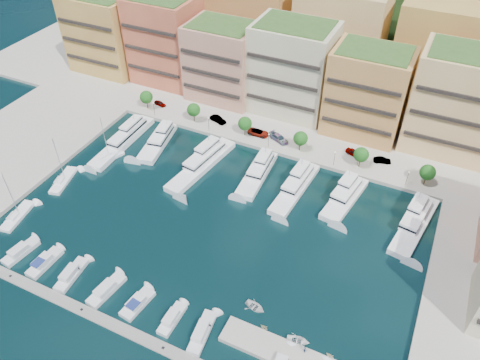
# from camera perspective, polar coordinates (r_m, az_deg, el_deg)

# --- Properties ---
(ground) EXTENTS (400.00, 400.00, 0.00)m
(ground) POSITION_cam_1_polar(r_m,az_deg,el_deg) (104.94, -3.24, -5.60)
(ground) COLOR black
(ground) RESTS_ON ground
(north_quay) EXTENTS (220.00, 64.00, 2.00)m
(north_quay) POSITION_cam_1_polar(r_m,az_deg,el_deg) (150.44, 8.09, 10.05)
(north_quay) COLOR #9E998E
(north_quay) RESTS_ON ground
(hillside) EXTENTS (240.00, 40.00, 58.00)m
(hillside) POSITION_cam_1_polar(r_m,az_deg,el_deg) (192.11, 13.04, 16.48)
(hillside) COLOR #223E19
(hillside) RESTS_ON ground
(south_pontoon) EXTENTS (72.00, 2.20, 0.35)m
(south_pontoon) POSITION_cam_1_polar(r_m,az_deg,el_deg) (91.53, -14.27, -17.19)
(south_pontoon) COLOR gray
(south_pontoon) RESTS_ON ground
(apartment_0) EXTENTS (22.00, 16.50, 24.80)m
(apartment_0) POSITION_cam_1_polar(r_m,az_deg,el_deg) (164.68, -16.17, 16.89)
(apartment_0) COLOR gold
(apartment_0) RESTS_ON north_quay
(apartment_1) EXTENTS (20.00, 16.50, 26.80)m
(apartment_1) POSITION_cam_1_polar(r_m,az_deg,el_deg) (153.05, -9.09, 16.55)
(apartment_1) COLOR #DA6C48
(apartment_1) RESTS_ON north_quay
(apartment_2) EXTENTS (20.00, 15.50, 22.80)m
(apartment_2) POSITION_cam_1_polar(r_m,az_deg,el_deg) (142.39, -2.11, 14.23)
(apartment_2) COLOR tan
(apartment_2) RESTS_ON north_quay
(apartment_3) EXTENTS (22.00, 16.50, 25.80)m
(apartment_3) POSITION_cam_1_polar(r_m,az_deg,el_deg) (135.95, 6.39, 13.35)
(apartment_3) COLOR beige
(apartment_3) RESTS_ON north_quay
(apartment_4) EXTENTS (20.00, 15.50, 23.80)m
(apartment_4) POSITION_cam_1_polar(r_m,az_deg,el_deg) (130.16, 15.26, 10.30)
(apartment_4) COLOR tan
(apartment_4) RESTS_ON north_quay
(apartment_5) EXTENTS (22.00, 16.50, 26.80)m
(apartment_5) POSITION_cam_1_polar(r_m,az_deg,el_deg) (130.25, 24.99, 8.56)
(apartment_5) COLOR #F1C380
(apartment_5) RESTS_ON north_quay
(backblock_0) EXTENTS (26.00, 18.00, 30.00)m
(backblock_0) POSITION_cam_1_polar(r_m,az_deg,el_deg) (175.05, -8.27, 20.37)
(backblock_0) COLOR beige
(backblock_0) RESTS_ON north_quay
(backblock_1) EXTENTS (26.00, 18.00, 30.00)m
(backblock_1) POSITION_cam_1_polar(r_m,az_deg,el_deg) (161.40, 1.30, 18.97)
(backblock_1) COLOR tan
(backblock_1) RESTS_ON north_quay
(backblock_2) EXTENTS (26.00, 18.00, 30.00)m
(backblock_2) POSITION_cam_1_polar(r_m,az_deg,el_deg) (152.51, 12.07, 16.78)
(backblock_2) COLOR #F1C380
(backblock_2) RESTS_ON north_quay
(backblock_3) EXTENTS (26.00, 18.00, 30.00)m
(backblock_3) POSITION_cam_1_polar(r_m,az_deg,el_deg) (149.22, 23.42, 13.80)
(backblock_3) COLOR gold
(backblock_3) RESTS_ON north_quay
(tree_0) EXTENTS (3.80, 3.80, 5.65)m
(tree_0) POSITION_cam_1_polar(r_m,az_deg,el_deg) (141.99, -11.35, 9.87)
(tree_0) COLOR #473323
(tree_0) RESTS_ON north_quay
(tree_1) EXTENTS (3.80, 3.80, 5.65)m
(tree_1) POSITION_cam_1_polar(r_m,az_deg,el_deg) (134.05, -5.67, 8.51)
(tree_1) COLOR #473323
(tree_1) RESTS_ON north_quay
(tree_2) EXTENTS (3.80, 3.80, 5.65)m
(tree_2) POSITION_cam_1_polar(r_m,az_deg,el_deg) (127.62, 0.60, 6.90)
(tree_2) COLOR #473323
(tree_2) RESTS_ON north_quay
(tree_3) EXTENTS (3.80, 3.80, 5.65)m
(tree_3) POSITION_cam_1_polar(r_m,az_deg,el_deg) (122.96, 7.39, 5.05)
(tree_3) COLOR #473323
(tree_3) RESTS_ON north_quay
(tree_4) EXTENTS (3.80, 3.80, 5.65)m
(tree_4) POSITION_cam_1_polar(r_m,az_deg,el_deg) (120.25, 14.56, 3.01)
(tree_4) COLOR #473323
(tree_4) RESTS_ON north_quay
(tree_5) EXTENTS (3.80, 3.80, 5.65)m
(tree_5) POSITION_cam_1_polar(r_m,az_deg,el_deg) (119.65, 21.90, 0.87)
(tree_5) COLOR #473323
(tree_5) RESTS_ON north_quay
(lamppost_0) EXTENTS (0.30, 0.30, 4.20)m
(lamppost_0) POSITION_cam_1_polar(r_m,az_deg,el_deg) (138.78, -10.47, 8.77)
(lamppost_0) COLOR black
(lamppost_0) RESTS_ON north_quay
(lamppost_1) EXTENTS (0.30, 0.30, 4.20)m
(lamppost_1) POSITION_cam_1_polar(r_m,az_deg,el_deg) (130.28, -3.85, 7.10)
(lamppost_1) COLOR black
(lamppost_1) RESTS_ON north_quay
(lamppost_2) EXTENTS (0.30, 0.30, 4.20)m
(lamppost_2) POSITION_cam_1_polar(r_m,az_deg,el_deg) (123.83, 3.51, 5.11)
(lamppost_2) COLOR black
(lamppost_2) RESTS_ON north_quay
(lamppost_3) EXTENTS (0.30, 0.30, 4.20)m
(lamppost_3) POSITION_cam_1_polar(r_m,az_deg,el_deg) (119.76, 11.47, 2.85)
(lamppost_3) COLOR black
(lamppost_3) RESTS_ON north_quay
(lamppost_4) EXTENTS (0.30, 0.30, 4.20)m
(lamppost_4) POSITION_cam_1_polar(r_m,az_deg,el_deg) (118.31, 19.78, 0.43)
(lamppost_4) COLOR black
(lamppost_4) RESTS_ON north_quay
(yacht_0) EXTENTS (4.55, 25.13, 7.30)m
(yacht_0) POSITION_cam_1_polar(r_m,az_deg,el_deg) (131.77, -13.86, 4.93)
(yacht_0) COLOR white
(yacht_0) RESTS_ON ground
(yacht_1) EXTENTS (7.88, 18.25, 7.30)m
(yacht_1) POSITION_cam_1_polar(r_m,az_deg,el_deg) (129.33, -9.90, 4.77)
(yacht_1) COLOR white
(yacht_1) RESTS_ON ground
(yacht_2) EXTENTS (7.84, 24.83, 7.30)m
(yacht_2) POSITION_cam_1_polar(r_m,az_deg,el_deg) (120.17, -4.50, 2.22)
(yacht_2) COLOR white
(yacht_2) RESTS_ON ground
(yacht_3) EXTENTS (5.65, 18.77, 7.30)m
(yacht_3) POSITION_cam_1_polar(r_m,az_deg,el_deg) (117.03, 2.24, 1.10)
(yacht_3) COLOR white
(yacht_3) RESTS_ON ground
(yacht_4) EXTENTS (5.94, 21.05, 7.30)m
(yacht_4) POSITION_cam_1_polar(r_m,az_deg,el_deg) (113.65, 6.84, -0.72)
(yacht_4) COLOR white
(yacht_4) RESTS_ON ground
(yacht_5) EXTENTS (7.42, 17.86, 7.30)m
(yacht_5) POSITION_cam_1_polar(r_m,az_deg,el_deg) (112.86, 12.74, -1.88)
(yacht_5) COLOR white
(yacht_5) RESTS_ON ground
(yacht_6) EXTENTS (7.89, 21.38, 7.30)m
(yacht_6) POSITION_cam_1_polar(r_m,az_deg,el_deg) (111.01, 20.60, -4.79)
(yacht_6) COLOR white
(yacht_6) RESTS_ON ground
(cruiser_0) EXTENTS (3.62, 8.25, 2.55)m
(cruiser_0) POSITION_cam_1_polar(r_m,az_deg,el_deg) (109.13, -25.20, -7.95)
(cruiser_0) COLOR silver
(cruiser_0) RESTS_ON ground
(cruiser_1) EXTENTS (2.98, 8.19, 2.66)m
(cruiser_1) POSITION_cam_1_polar(r_m,az_deg,el_deg) (105.04, -22.74, -9.28)
(cruiser_1) COLOR silver
(cruiser_1) RESTS_ON ground
(cruiser_2) EXTENTS (3.37, 8.76, 2.55)m
(cruiser_2) POSITION_cam_1_polar(r_m,az_deg,el_deg) (101.04, -19.88, -10.79)
(cruiser_2) COLOR silver
(cruiser_2) RESTS_ON ground
(cruiser_3) EXTENTS (3.79, 8.75, 2.55)m
(cruiser_3) POSITION_cam_1_polar(r_m,az_deg,el_deg) (96.55, -15.99, -12.78)
(cruiser_3) COLOR silver
(cruiser_3) RESTS_ON ground
(cruiser_4) EXTENTS (3.68, 7.62, 2.66)m
(cruiser_4) POSITION_cam_1_polar(r_m,az_deg,el_deg) (93.22, -12.42, -14.53)
(cruiser_4) COLOR silver
(cruiser_4) RESTS_ON ground
(cruiser_5) EXTENTS (2.38, 7.17, 2.55)m
(cruiser_5) POSITION_cam_1_polar(r_m,az_deg,el_deg) (90.25, -8.30, -16.44)
(cruiser_5) COLOR silver
(cruiser_5) RESTS_ON ground
(cruiser_6) EXTENTS (3.46, 9.08, 2.55)m
(cruiser_6) POSITION_cam_1_polar(r_m,az_deg,el_deg) (88.20, -4.66, -18.05)
(cruiser_6) COLOR silver
(cruiser_6) RESTS_ON ground
(sailboat_0) EXTENTS (4.52, 10.14, 13.20)m
(sailboat_0) POSITION_cam_1_polar(r_m,az_deg,el_deg) (117.79, -25.49, -4.04)
(sailboat_0) COLOR white
(sailboat_0) RESTS_ON ground
(sailboat_1) EXTENTS (5.31, 10.46, 13.20)m
(sailboat_1) POSITION_cam_1_polar(r_m,az_deg,el_deg) (123.45, -20.73, -0.09)
(sailboat_1) COLOR white
(sailboat_1) RESTS_ON ground
(sailboat_2) EXTENTS (5.33, 8.70, 13.20)m
(sailboat_2) POSITION_cam_1_polar(r_m,az_deg,el_deg) (127.26, -15.74, 2.59)
(sailboat_2) COLOR white
(sailboat_2) RESTS_ON ground
(tender_2) EXTENTS (4.52, 3.56, 0.85)m
(tender_2) POSITION_cam_1_polar(r_m,az_deg,el_deg) (87.86, 7.10, -18.88)
(tender_2) COLOR white
(tender_2) RESTS_ON ground
(tender_3) EXTENTS (2.15, 2.02, 0.90)m
(tender_3) POSITION_cam_1_polar(r_m,az_deg,el_deg) (87.18, 10.94, -20.35)
(tender_3) COLOR beige
(tender_3) RESTS_ON ground
(tender_1) EXTENTS (1.95, 1.79, 0.86)m
(tender_1) POSITION_cam_1_polar(r_m,az_deg,el_deg) (88.72, 2.94, -17.51)
(tender_1) COLOR beige
(tender_1) RESTS_ON ground
(tender_0) EXTENTS (4.63, 3.74, 0.85)m
(tender_0) POSITION_cam_1_polar(r_m,az_deg,el_deg) (91.02, 1.85, -15.21)
(tender_0) COLOR silver
(tender_0) RESTS_ON ground
(car_0) EXTENTS (4.20, 2.44, 1.34)m
(car_0) POSITION_cam_1_polar(r_m,az_deg,el_deg) (144.25, -9.71, 9.19)
(car_0) COLOR gray
(car_0) RESTS_ON north_quay
(car_1) EXTENTS (5.39, 3.14, 1.68)m
(car_1) POSITION_cam_1_polar(r_m,az_deg,el_deg) (134.73, -2.70, 7.39)
(car_1) COLOR gray
(car_1) RESTS_ON north_quay
(car_2) EXTENTS (5.85, 2.72, 1.62)m
(car_2) POSITION_cam_1_polar(r_m,az_deg,el_deg) (129.33, 2.26, 5.80)
(car_2) COLOR gray
(car_2) RESTS_ON north_quay
(car_3) EXTENTS (6.34, 4.57, 1.70)m
(car_3) POSITION_cam_1_polar(r_m,az_deg,el_deg) (127.52, 4.75, 5.13)
(car_3) COLOR gray
(car_3) RESTS_ON north_quay
(car_4) EXTENTS (4.99, 3.36, 1.58)m
(car_4) POSITION_cam_1_polar(r_m,az_deg,el_deg) (125.47, 13.74, 3.25)
(car_4) COLOR gray
(car_4) RESTS_ON north_quay
(car_5) EXTENTS (4.64, 2.75, 1.45)m
(car_5) POSITION_cam_1_polar(r_m,az_deg,el_deg) (124.91, 16.95, 2.32)
(car_5) COLOR gray
(car_5) RESTS_ON north_quay
(person_0) EXTENTS (0.56, 0.66, 1.54)m
(person_0) POSITION_cam_1_polar(r_m,az_deg,el_deg) (85.63, 7.91, -19.77)
(person_0) COLOR #283951
(person_0) RESTS_ON finger_pier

